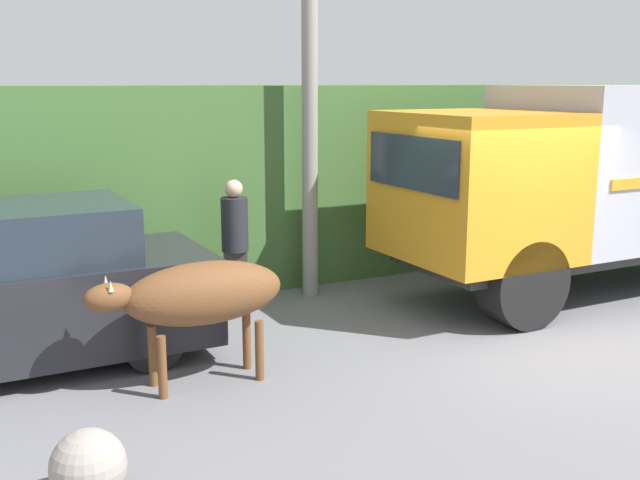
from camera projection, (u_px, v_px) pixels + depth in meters
ground_plane at (543, 337)px, 9.05m from camera, size 60.00×60.00×0.00m
hillside_embankment at (320, 167)px, 13.86m from camera, size 32.00×5.04×2.98m
cargo_truck at (609, 174)px, 10.89m from camera, size 6.72×2.27×2.98m
brown_cow at (200, 295)px, 7.47m from camera, size 2.00×0.64×1.27m
parked_suv at (10, 292)px, 7.93m from camera, size 4.27×1.80×1.76m
pedestrian_on_hill at (235, 240)px, 9.93m from camera, size 0.44×0.44×1.78m
utility_pole at (310, 72)px, 10.24m from camera, size 0.90×0.22×6.10m
roadside_rock at (88, 466)px, 5.45m from camera, size 0.56×0.56×0.56m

